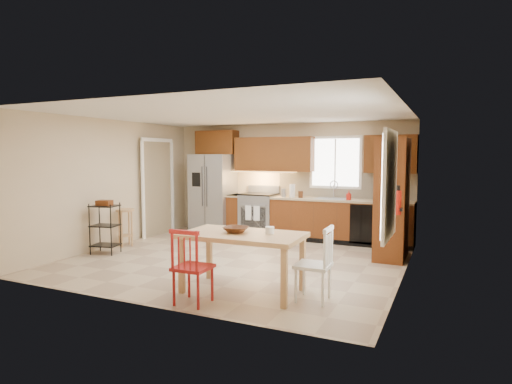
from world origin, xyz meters
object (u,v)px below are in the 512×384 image
object	(u,v)px
fire_extinguisher	(397,203)
chair_white	(313,264)
table_jar	(270,232)
range_stove	(259,215)
dining_table	(243,263)
chair_red	(193,266)
bar_stool	(126,228)
pantry	(392,199)
table_bowl	(236,233)
utility_cart	(105,228)
refrigerator	(213,193)
soap_bottle	(349,195)

from	to	relation	value
fire_extinguisher	chair_white	world-z (taller)	fire_extinguisher
table_jar	range_stove	bearing A→B (deg)	116.18
fire_extinguisher	dining_table	distance (m)	2.53
dining_table	range_stove	bearing A→B (deg)	109.83
chair_red	bar_stool	size ratio (longest dim) A/B	1.26
dining_table	chair_white	bearing A→B (deg)	1.77
pantry	bar_stool	xyz separation A→B (m)	(-4.93, -1.15, -0.68)
table_bowl	chair_red	bearing A→B (deg)	-111.12
chair_white	utility_cart	xyz separation A→B (m)	(-4.23, 0.88, 0.00)
refrigerator	range_stove	world-z (taller)	refrigerator
range_stove	fire_extinguisher	world-z (taller)	fire_extinguisher
soap_bottle	fire_extinguisher	distance (m)	2.27
range_stove	utility_cart	distance (m)	3.34
pantry	chair_white	distance (m)	2.81
chair_red	chair_white	size ratio (longest dim) A/B	1.00
chair_red	fire_extinguisher	bearing A→B (deg)	46.79
refrigerator	table_bowl	size ratio (longest dim) A/B	5.68
soap_bottle	fire_extinguisher	xyz separation A→B (m)	(1.15, -1.95, 0.10)
pantry	table_bowl	size ratio (longest dim) A/B	6.55
dining_table	chair_red	world-z (taller)	chair_red
range_stove	table_bowl	world-z (taller)	range_stove
range_stove	pantry	distance (m)	3.19
pantry	dining_table	size ratio (longest dim) A/B	1.33
bar_stool	chair_white	bearing A→B (deg)	-34.84
chair_red	table_bowl	world-z (taller)	chair_red
soap_bottle	dining_table	xyz separation A→B (m)	(-0.60, -3.63, -0.61)
dining_table	pantry	bearing A→B (deg)	59.23
refrigerator	pantry	xyz separation A→B (m)	(4.13, -0.93, 0.14)
dining_table	chair_red	distance (m)	0.74
soap_bottle	table_bowl	bearing A→B (deg)	-100.86
chair_white	bar_stool	xyz separation A→B (m)	(-4.33, 1.53, -0.10)
fire_extinguisher	table_bowl	size ratio (longest dim) A/B	1.12
refrigerator	chair_white	world-z (taller)	refrigerator
fire_extinguisher	table_jar	bearing A→B (deg)	-131.51
range_stove	pantry	world-z (taller)	pantry
chair_red	table_bowl	size ratio (longest dim) A/B	2.90
soap_bottle	fire_extinguisher	size ratio (longest dim) A/B	0.53
chair_red	table_bowl	bearing A→B (deg)	67.64
soap_bottle	fire_extinguisher	bearing A→B (deg)	-59.47
fire_extinguisher	utility_cart	distance (m)	5.12
range_stove	soap_bottle	distance (m)	2.10
soap_bottle	chair_white	bearing A→B (deg)	-84.38
range_stove	soap_bottle	bearing A→B (deg)	-2.40
soap_bottle	fire_extinguisher	world-z (taller)	fire_extinguisher
table_jar	utility_cart	distance (m)	3.73
fire_extinguisher	bar_stool	world-z (taller)	fire_extinguisher
table_bowl	bar_stool	size ratio (longest dim) A/B	0.43
soap_bottle	table_bowl	world-z (taller)	soap_bottle
table_jar	chair_white	bearing A→B (deg)	-4.63
fire_extinguisher	utility_cart	xyz separation A→B (m)	(-5.03, -0.75, -0.63)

